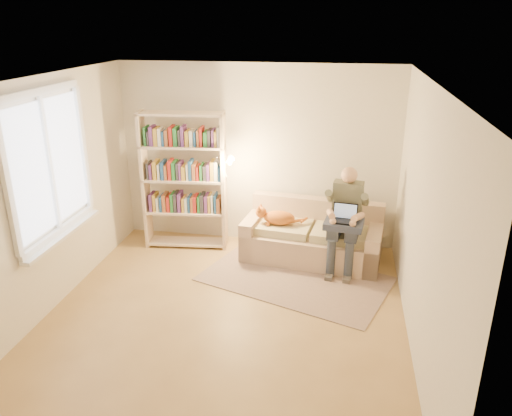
% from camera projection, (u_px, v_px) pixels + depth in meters
% --- Properties ---
extents(floor, '(4.50, 4.50, 0.00)m').
position_uv_depth(floor, '(223.00, 321.00, 5.55)').
color(floor, '#9B7A46').
rests_on(floor, ground).
extents(ceiling, '(4.00, 4.50, 0.02)m').
position_uv_depth(ceiling, '(216.00, 82.00, 4.63)').
color(ceiling, white).
rests_on(ceiling, wall_back).
extents(wall_left, '(0.02, 4.50, 2.60)m').
position_uv_depth(wall_left, '(41.00, 200.00, 5.42)').
color(wall_left, silver).
rests_on(wall_left, floor).
extents(wall_right, '(0.02, 4.50, 2.60)m').
position_uv_depth(wall_right, '(423.00, 225.00, 4.76)').
color(wall_right, silver).
rests_on(wall_right, floor).
extents(wall_back, '(4.00, 0.02, 2.60)m').
position_uv_depth(wall_back, '(258.00, 156.00, 7.16)').
color(wall_back, silver).
rests_on(wall_back, floor).
extents(wall_front, '(4.00, 0.02, 2.60)m').
position_uv_depth(wall_front, '(130.00, 345.00, 3.02)').
color(wall_front, silver).
rests_on(wall_front, floor).
extents(window, '(0.12, 1.52, 1.69)m').
position_uv_depth(window, '(55.00, 188.00, 5.56)').
color(window, white).
rests_on(window, wall_left).
extents(sofa, '(1.95, 1.06, 0.79)m').
position_uv_depth(sofa, '(312.00, 239.00, 6.91)').
color(sofa, tan).
rests_on(sofa, floor).
extents(person, '(0.45, 0.65, 1.37)m').
position_uv_depth(person, '(346.00, 214.00, 6.48)').
color(person, '#666A55').
rests_on(person, sofa).
extents(cat, '(0.67, 0.28, 0.24)m').
position_uv_depth(cat, '(279.00, 217.00, 6.82)').
color(cat, orange).
rests_on(cat, sofa).
extents(blanket, '(0.53, 0.45, 0.09)m').
position_uv_depth(blanket, '(342.00, 224.00, 6.40)').
color(blanket, '#2D354E').
rests_on(blanket, person).
extents(laptop, '(0.34, 0.29, 0.28)m').
position_uv_depth(laptop, '(343.00, 216.00, 6.38)').
color(laptop, black).
rests_on(laptop, blanket).
extents(bookshelf, '(1.34, 0.41, 1.98)m').
position_uv_depth(bookshelf, '(184.00, 174.00, 7.01)').
color(bookshelf, beige).
rests_on(bookshelf, floor).
extents(rug, '(2.62, 2.05, 0.01)m').
position_uv_depth(rug, '(295.00, 279.00, 6.43)').
color(rug, gray).
rests_on(rug, floor).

